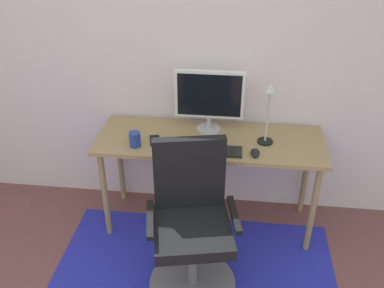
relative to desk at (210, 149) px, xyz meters
The scene contains 10 objects.
wall_back 0.80m from the desk, 137.86° to the left, with size 6.00×0.10×2.60m, color silver.
area_rug 0.89m from the desk, 94.95° to the right, with size 1.94×1.19×0.01m, color #262AAB.
desk is the anchor object (origin of this frame).
monitor 0.37m from the desk, 98.63° to the left, with size 0.49×0.18×0.46m.
keyboard 0.19m from the desk, 85.46° to the right, with size 0.43×0.13×0.02m, color black.
computer_mouse 0.38m from the desk, 29.23° to the right, with size 0.06×0.10×0.03m, color black.
coffee_cup 0.55m from the desk, 163.05° to the right, with size 0.08×0.08×0.10m, color navy.
cell_phone 0.40m from the desk, 168.94° to the right, with size 0.07×0.14×0.01m, color black.
desk_lamp 0.53m from the desk, ahead, with size 0.11×0.11×0.45m.
office_chair 0.67m from the desk, 95.61° to the right, with size 0.60×0.57×1.04m.
Camera 1 is at (0.55, -0.73, 2.28)m, focal length 39.29 mm.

